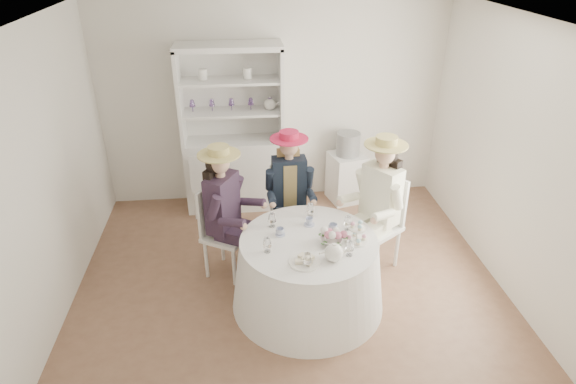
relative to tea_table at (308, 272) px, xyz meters
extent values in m
plane|color=brown|center=(-0.15, 0.35, -0.38)|extent=(4.50, 4.50, 0.00)
plane|color=white|center=(-0.15, 0.35, 2.32)|extent=(4.50, 4.50, 0.00)
plane|color=white|center=(-0.15, 2.35, 0.97)|extent=(4.50, 0.00, 4.50)
plane|color=white|center=(-0.15, -1.65, 0.97)|extent=(4.50, 0.00, 4.50)
plane|color=white|center=(-2.40, 0.35, 0.97)|extent=(0.00, 4.50, 4.50)
plane|color=white|center=(2.10, 0.35, 0.97)|extent=(0.00, 4.50, 4.50)
cone|color=white|center=(0.00, 0.00, -0.01)|extent=(1.53, 1.53, 0.74)
cylinder|color=white|center=(0.00, 0.00, 0.37)|extent=(1.33, 1.33, 0.02)
cube|color=silver|center=(-0.70, 2.10, 0.11)|extent=(1.35, 0.68, 0.97)
cube|color=silver|center=(-0.70, 2.31, 1.18)|extent=(1.28, 0.24, 1.18)
cube|color=silver|center=(-0.70, 2.10, 1.77)|extent=(1.35, 0.68, 0.06)
cube|color=silver|center=(-1.32, 2.10, 1.18)|extent=(0.12, 0.49, 1.18)
cube|color=silver|center=(-0.08, 2.10, 1.18)|extent=(0.12, 0.49, 1.18)
cube|color=silver|center=(-0.70, 2.10, 0.97)|extent=(1.26, 0.61, 0.03)
cube|color=silver|center=(-0.70, 2.10, 1.37)|extent=(1.26, 0.61, 0.03)
sphere|color=white|center=(-0.22, 2.10, 1.05)|extent=(0.15, 0.15, 0.15)
cube|color=silver|center=(0.83, 2.10, -0.04)|extent=(0.53, 0.53, 0.68)
cylinder|color=black|center=(0.83, 2.10, 0.46)|extent=(0.36, 0.36, 0.31)
cube|color=silver|center=(-0.80, 0.58, 0.10)|extent=(0.58, 0.58, 0.04)
cylinder|color=silver|center=(-0.74, 0.35, -0.14)|extent=(0.04, 0.04, 0.47)
cylinder|color=silver|center=(-0.57, 0.65, -0.14)|extent=(0.04, 0.04, 0.47)
cylinder|color=silver|center=(-1.04, 0.52, -0.14)|extent=(0.04, 0.04, 0.47)
cylinder|color=silver|center=(-0.87, 0.82, -0.14)|extent=(0.04, 0.04, 0.47)
cube|color=silver|center=(-0.97, 0.68, 0.39)|extent=(0.23, 0.37, 0.54)
cube|color=black|center=(-0.82, 0.59, 0.50)|extent=(0.38, 0.44, 0.62)
cube|color=black|center=(-0.74, 0.44, 0.19)|extent=(0.39, 0.30, 0.13)
cylinder|color=black|center=(-0.61, 0.36, -0.13)|extent=(0.11, 0.11, 0.49)
cylinder|color=black|center=(-0.89, 0.38, 0.58)|extent=(0.21, 0.18, 0.30)
cube|color=black|center=(-0.64, 0.61, 0.19)|extent=(0.39, 0.30, 0.13)
cylinder|color=black|center=(-0.51, 0.53, -0.13)|extent=(0.11, 0.11, 0.49)
cylinder|color=black|center=(-0.68, 0.77, 0.58)|extent=(0.21, 0.18, 0.30)
cylinder|color=#D8A889|center=(-0.82, 0.59, 0.83)|extent=(0.10, 0.10, 0.09)
sphere|color=#D8A889|center=(-0.82, 0.59, 0.95)|extent=(0.20, 0.20, 0.20)
sphere|color=black|center=(-0.86, 0.62, 0.94)|extent=(0.20, 0.20, 0.20)
cube|color=black|center=(-0.90, 0.64, 0.68)|extent=(0.20, 0.27, 0.41)
cylinder|color=tan|center=(-0.82, 0.59, 1.05)|extent=(0.43, 0.43, 0.01)
cylinder|color=tan|center=(-0.82, 0.59, 1.09)|extent=(0.21, 0.21, 0.09)
cube|color=silver|center=(-0.08, 0.99, 0.09)|extent=(0.43, 0.43, 0.04)
cylinder|color=silver|center=(-0.25, 0.82, -0.15)|extent=(0.04, 0.04, 0.46)
cylinder|color=silver|center=(0.09, 0.83, -0.15)|extent=(0.04, 0.04, 0.46)
cylinder|color=silver|center=(-0.26, 1.15, -0.15)|extent=(0.04, 0.04, 0.46)
cylinder|color=silver|center=(0.08, 1.16, -0.15)|extent=(0.04, 0.04, 0.46)
cube|color=silver|center=(-0.09, 1.18, 0.38)|extent=(0.40, 0.04, 0.52)
cube|color=black|center=(-0.08, 1.01, 0.48)|extent=(0.38, 0.22, 0.61)
cube|color=tan|center=(-0.08, 1.01, 0.48)|extent=(0.15, 0.23, 0.52)
cube|color=black|center=(-0.18, 0.86, 0.18)|extent=(0.14, 0.36, 0.13)
cylinder|color=black|center=(-0.17, 0.71, -0.14)|extent=(0.10, 0.10, 0.48)
cylinder|color=black|center=(-0.30, 0.96, 0.55)|extent=(0.10, 0.18, 0.29)
cube|color=black|center=(0.01, 0.87, 0.18)|extent=(0.14, 0.36, 0.13)
cylinder|color=black|center=(0.02, 0.72, -0.14)|extent=(0.10, 0.10, 0.48)
cylinder|color=black|center=(0.13, 0.97, 0.55)|extent=(0.10, 0.18, 0.29)
cylinder|color=#D8A889|center=(-0.08, 1.01, 0.81)|extent=(0.09, 0.09, 0.08)
sphere|color=#D8A889|center=(-0.08, 1.01, 0.92)|extent=(0.20, 0.20, 0.20)
sphere|color=tan|center=(-0.09, 1.06, 0.91)|extent=(0.20, 0.20, 0.20)
cube|color=tan|center=(-0.09, 1.09, 0.66)|extent=(0.25, 0.09, 0.40)
cylinder|color=#CD1E47|center=(-0.08, 1.01, 1.02)|extent=(0.42, 0.42, 0.01)
cylinder|color=#CD1E47|center=(-0.08, 1.01, 1.06)|extent=(0.21, 0.21, 0.08)
cube|color=silver|center=(0.83, 0.55, 0.12)|extent=(0.62, 0.62, 0.04)
cylinder|color=silver|center=(0.58, 0.59, -0.13)|extent=(0.04, 0.04, 0.49)
cylinder|color=silver|center=(0.78, 0.30, -0.13)|extent=(0.04, 0.04, 0.49)
cylinder|color=silver|center=(0.87, 0.79, -0.13)|extent=(0.04, 0.04, 0.49)
cylinder|color=silver|center=(1.08, 0.50, -0.13)|extent=(0.04, 0.04, 0.49)
cube|color=silver|center=(0.99, 0.66, 0.42)|extent=(0.27, 0.36, 0.55)
cube|color=white|center=(0.85, 0.56, 0.53)|extent=(0.41, 0.45, 0.64)
cube|color=white|center=(0.66, 0.55, 0.21)|extent=(0.39, 0.33, 0.13)
cylinder|color=white|center=(0.54, 0.46, -0.12)|extent=(0.11, 0.11, 0.51)
cylinder|color=white|center=(0.68, 0.72, 0.61)|extent=(0.21, 0.19, 0.30)
cube|color=white|center=(0.78, 0.39, 0.21)|extent=(0.39, 0.33, 0.13)
cylinder|color=white|center=(0.65, 0.30, -0.12)|extent=(0.11, 0.11, 0.51)
cylinder|color=white|center=(0.94, 0.35, 0.61)|extent=(0.21, 0.19, 0.30)
cylinder|color=#D8A889|center=(0.85, 0.56, 0.87)|extent=(0.10, 0.10, 0.09)
sphere|color=#D8A889|center=(0.85, 0.56, 0.99)|extent=(0.21, 0.21, 0.21)
sphere|color=black|center=(0.89, 0.59, 0.98)|extent=(0.21, 0.21, 0.21)
cube|color=black|center=(0.92, 0.61, 0.72)|extent=(0.22, 0.27, 0.42)
cylinder|color=tan|center=(0.85, 0.56, 1.09)|extent=(0.44, 0.44, 0.01)
cylinder|color=tan|center=(0.85, 0.56, 1.14)|extent=(0.22, 0.22, 0.09)
cube|color=silver|center=(-1.08, 1.91, 0.05)|extent=(0.39, 0.39, 0.04)
cylinder|color=silver|center=(-0.92, 2.05, -0.17)|extent=(0.03, 0.03, 0.42)
cylinder|color=silver|center=(-1.22, 2.06, -0.17)|extent=(0.03, 0.03, 0.42)
cylinder|color=silver|center=(-0.93, 1.75, -0.17)|extent=(0.03, 0.03, 0.42)
cylinder|color=silver|center=(-1.23, 1.76, -0.17)|extent=(0.03, 0.03, 0.42)
cube|color=silver|center=(-1.08, 1.74, 0.30)|extent=(0.36, 0.04, 0.47)
imported|color=white|center=(-0.26, 0.11, 0.42)|extent=(0.11, 0.11, 0.07)
imported|color=white|center=(0.04, 0.26, 0.42)|extent=(0.08, 0.08, 0.07)
imported|color=white|center=(0.26, 0.13, 0.42)|extent=(0.12, 0.12, 0.07)
imported|color=white|center=(0.20, -0.08, 0.41)|extent=(0.27, 0.27, 0.05)
sphere|color=#D06888|center=(0.28, -0.07, 0.48)|extent=(0.07, 0.07, 0.07)
sphere|color=white|center=(0.25, -0.02, 0.48)|extent=(0.07, 0.07, 0.07)
sphere|color=#D06888|center=(0.20, -0.01, 0.48)|extent=(0.07, 0.07, 0.07)
sphere|color=white|center=(0.16, -0.04, 0.48)|extent=(0.07, 0.07, 0.07)
sphere|color=#D06888|center=(0.16, -0.10, 0.48)|extent=(0.07, 0.07, 0.07)
sphere|color=white|center=(0.20, -0.13, 0.48)|extent=(0.07, 0.07, 0.07)
sphere|color=#D06888|center=(0.25, -0.12, 0.48)|extent=(0.07, 0.07, 0.07)
sphere|color=white|center=(0.18, -0.33, 0.46)|extent=(0.17, 0.17, 0.17)
cylinder|color=white|center=(0.28, -0.33, 0.47)|extent=(0.10, 0.03, 0.08)
cylinder|color=white|center=(0.18, -0.33, 0.54)|extent=(0.04, 0.04, 0.02)
cylinder|color=white|center=(-0.09, -0.35, 0.39)|extent=(0.28, 0.28, 0.01)
cube|color=beige|center=(-0.14, -0.37, 0.42)|extent=(0.07, 0.04, 0.03)
cube|color=beige|center=(-0.09, -0.35, 0.43)|extent=(0.07, 0.06, 0.03)
cube|color=beige|center=(-0.03, -0.33, 0.42)|extent=(0.08, 0.07, 0.03)
cube|color=beige|center=(-0.11, -0.31, 0.43)|extent=(0.08, 0.08, 0.03)
cube|color=beige|center=(-0.05, -0.39, 0.42)|extent=(0.07, 0.08, 0.03)
cylinder|color=white|center=(0.45, -0.06, 0.39)|extent=(0.22, 0.22, 0.01)
cylinder|color=white|center=(0.45, -0.06, 0.46)|extent=(0.02, 0.02, 0.14)
cylinder|color=white|center=(0.45, -0.06, 0.53)|extent=(0.16, 0.16, 0.01)
camera|label=1|loc=(-0.58, -3.77, 2.97)|focal=30.00mm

